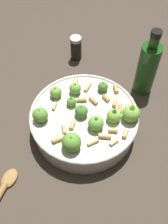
{
  "coord_description": "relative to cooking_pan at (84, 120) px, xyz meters",
  "views": [
    {
      "loc": [
        -0.15,
        -0.37,
        0.62
      ],
      "look_at": [
        0.0,
        0.0,
        0.08
      ],
      "focal_mm": 41.51,
      "sensor_mm": 36.0,
      "label": 1
    }
  ],
  "objects": [
    {
      "name": "cooking_pan",
      "position": [
        0.0,
        0.0,
        0.0
      ],
      "size": [
        0.29,
        0.29,
        0.12
      ],
      "color": "beige",
      "rests_on": "ground"
    },
    {
      "name": "ground_plane",
      "position": [
        -0.0,
        0.0,
        -0.04
      ],
      "size": [
        2.4,
        2.4,
        0.0
      ],
      "primitive_type": "plane",
      "color": "#42382D"
    },
    {
      "name": "pepper_shaker",
      "position": [
        0.08,
        0.29,
        0.0
      ],
      "size": [
        0.04,
        0.04,
        0.09
      ],
      "color": "black",
      "rests_on": "ground"
    },
    {
      "name": "olive_oil_bottle",
      "position": [
        0.23,
        0.07,
        0.05
      ],
      "size": [
        0.06,
        0.06,
        0.22
      ],
      "color": "#1E4C19",
      "rests_on": "ground"
    }
  ]
}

